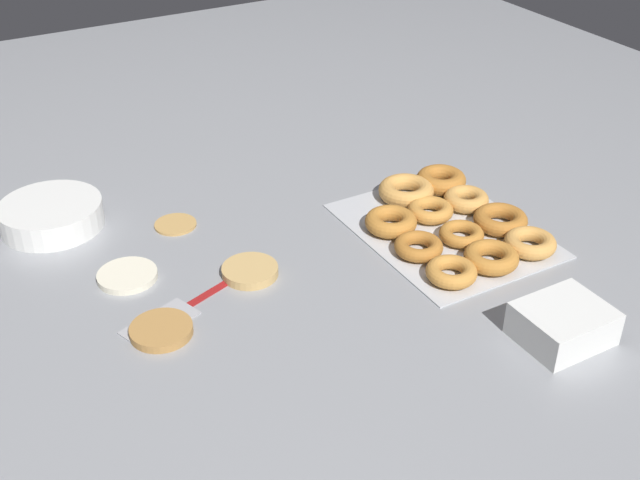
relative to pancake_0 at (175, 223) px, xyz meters
name	(u,v)px	position (x,y,z in m)	size (l,w,h in m)	color
ground_plane	(249,270)	(-0.21, -0.06, 0.00)	(3.00, 3.00, 0.00)	gray
pancake_0	(175,223)	(0.00, 0.00, 0.00)	(0.08, 0.08, 0.01)	tan
pancake_1	(127,276)	(-0.13, 0.14, 0.00)	(0.10, 0.10, 0.01)	silver
pancake_2	(161,330)	(-0.30, 0.14, 0.00)	(0.10, 0.10, 0.01)	#B27F42
pancake_3	(250,271)	(-0.22, -0.05, 0.00)	(0.10, 0.10, 0.02)	tan
donut_tray	(449,221)	(-0.27, -0.45, 0.01)	(0.39, 0.30, 0.04)	silver
batter_bowl	(51,215)	(0.11, 0.20, 0.02)	(0.19, 0.19, 0.05)	white
container_stack	(563,324)	(-0.62, -0.40, 0.02)	(0.11, 0.13, 0.06)	white
spatula	(174,313)	(-0.26, 0.10, 0.00)	(0.13, 0.27, 0.01)	maroon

